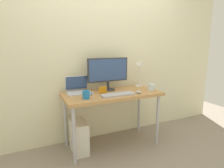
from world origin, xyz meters
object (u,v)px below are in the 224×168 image
object	(u,v)px
monitor	(108,72)
coffee_mug	(86,95)
computer_tower	(79,137)
laptop	(78,89)
mouse	(139,92)
glass_cup	(151,87)
desk	(112,98)
keyboard	(118,95)
desk_lamp	(140,67)
photo_frame	(103,90)

from	to	relation	value
monitor	coffee_mug	xyz separation A→B (m)	(-0.42, -0.31, -0.21)
computer_tower	monitor	bearing A→B (deg)	17.50
laptop	mouse	size ratio (longest dim) A/B	3.56
monitor	glass_cup	xyz separation A→B (m)	(0.54, -0.29, -0.21)
desk	keyboard	distance (m)	0.18
desk	coffee_mug	xyz separation A→B (m)	(-0.40, -0.14, 0.13)
coffee_mug	desk	bearing A→B (deg)	18.97
glass_cup	monitor	bearing A→B (deg)	151.82
desk_lamp	glass_cup	size ratio (longest dim) A/B	3.55
desk	mouse	distance (m)	0.37
laptop	coffee_mug	world-z (taller)	laptop
keyboard	coffee_mug	bearing A→B (deg)	176.91
photo_frame	coffee_mug	bearing A→B (deg)	-150.36
desk	mouse	size ratio (longest dim) A/B	14.50
monitor	computer_tower	xyz separation A→B (m)	(-0.49, -0.15, -0.81)
desk_lamp	glass_cup	world-z (taller)	desk_lamp
desk	computer_tower	xyz separation A→B (m)	(-0.47, 0.01, -0.47)
keyboard	photo_frame	xyz separation A→B (m)	(-0.14, 0.18, 0.04)
keyboard	mouse	distance (m)	0.30
keyboard	glass_cup	bearing A→B (deg)	4.47
monitor	desk	bearing A→B (deg)	-95.60
monitor	glass_cup	bearing A→B (deg)	-28.18
laptop	glass_cup	xyz separation A→B (m)	(0.97, -0.31, -0.01)
monitor	computer_tower	bearing A→B (deg)	-162.50
photo_frame	mouse	bearing A→B (deg)	-24.16
mouse	photo_frame	distance (m)	0.48
laptop	computer_tower	bearing A→B (deg)	-109.05
glass_cup	photo_frame	xyz separation A→B (m)	(-0.68, 0.14, -0.00)
mouse	monitor	bearing A→B (deg)	130.21
computer_tower	keyboard	bearing A→B (deg)	-20.07
laptop	keyboard	xyz separation A→B (m)	(0.42, -0.35, -0.05)
desk	glass_cup	world-z (taller)	glass_cup
desk	mouse	world-z (taller)	mouse
desk_lamp	mouse	xyz separation A→B (m)	(-0.24, -0.35, -0.29)
monitor	desk_lamp	world-z (taller)	monitor
mouse	desk	bearing A→B (deg)	150.17
mouse	glass_cup	xyz separation A→B (m)	(0.24, 0.06, 0.03)
laptop	computer_tower	distance (m)	0.63
monitor	keyboard	xyz separation A→B (m)	(-0.01, -0.33, -0.25)
coffee_mug	computer_tower	xyz separation A→B (m)	(-0.07, 0.15, -0.59)
monitor	mouse	bearing A→B (deg)	-49.79
desk	monitor	distance (m)	0.38
keyboard	glass_cup	xyz separation A→B (m)	(0.54, 0.04, 0.04)
monitor	mouse	distance (m)	0.52
mouse	coffee_mug	world-z (taller)	coffee_mug
glass_cup	photo_frame	size ratio (longest dim) A/B	1.11
monitor	coffee_mug	distance (m)	0.56
photo_frame	computer_tower	size ratio (longest dim) A/B	0.26
laptop	mouse	distance (m)	0.81
monitor	mouse	xyz separation A→B (m)	(0.29, -0.35, -0.25)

